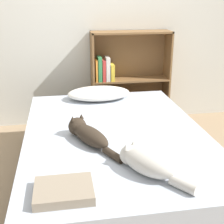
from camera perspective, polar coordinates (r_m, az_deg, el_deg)
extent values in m
plane|color=#997F60|center=(2.60, 0.56, -12.60)|extent=(8.00, 8.00, 0.00)
cube|color=silver|center=(3.55, -3.44, 17.76)|extent=(8.00, 0.06, 2.50)
cube|color=#333338|center=(2.54, 0.57, -10.48)|extent=(1.40, 2.01, 0.22)
cube|color=#B2BCCC|center=(2.44, 0.59, -5.94)|extent=(1.36, 1.95, 0.23)
ellipsoid|color=white|center=(3.10, -2.43, 3.44)|extent=(0.62, 0.36, 0.12)
ellipsoid|color=beige|center=(1.83, 6.78, -9.15)|extent=(0.35, 0.39, 0.14)
sphere|color=beige|center=(1.92, 3.22, -7.83)|extent=(0.12, 0.12, 0.12)
cone|color=beige|center=(1.86, 2.57, -6.39)|extent=(0.04, 0.04, 0.03)
cone|color=beige|center=(1.91, 3.93, -5.72)|extent=(0.04, 0.04, 0.03)
cylinder|color=beige|center=(1.74, 13.03, -12.80)|extent=(0.15, 0.17, 0.06)
ellipsoid|color=#33281E|center=(2.18, -4.06, -4.31)|extent=(0.30, 0.42, 0.11)
sphere|color=#33281E|center=(2.31, -6.34, -2.63)|extent=(0.13, 0.13, 0.13)
cone|color=#33281E|center=(2.27, -7.22, -1.20)|extent=(0.04, 0.04, 0.03)
cone|color=#33281E|center=(2.30, -5.62, -0.79)|extent=(0.04, 0.04, 0.03)
cylinder|color=#33281E|center=(2.00, 0.20, -7.84)|extent=(0.13, 0.18, 0.05)
cube|color=brown|center=(3.49, -3.55, 5.71)|extent=(0.02, 0.26, 1.06)
cube|color=brown|center=(3.67, 9.94, 6.21)|extent=(0.02, 0.26, 1.06)
cube|color=brown|center=(3.72, 3.20, -1.77)|extent=(0.88, 0.26, 0.02)
cube|color=brown|center=(3.46, 3.55, 14.37)|extent=(0.88, 0.26, 0.02)
cube|color=brown|center=(3.56, 3.37, 6.01)|extent=(0.84, 0.26, 0.02)
cube|color=brown|center=(3.67, 2.95, 6.48)|extent=(0.88, 0.02, 1.06)
cube|color=orange|center=(3.42, -2.93, 7.64)|extent=(0.02, 0.16, 0.24)
cube|color=#337F47|center=(3.42, -2.31, 7.91)|extent=(0.04, 0.16, 0.27)
cube|color=#B7332D|center=(3.43, -1.57, 7.67)|extent=(0.04, 0.16, 0.23)
cube|color=beige|center=(3.44, -0.85, 7.91)|extent=(0.04, 0.16, 0.26)
cube|color=gold|center=(3.45, -0.03, 7.32)|extent=(0.04, 0.16, 0.18)
cube|color=gray|center=(1.69, -8.80, -14.04)|extent=(0.31, 0.25, 0.05)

